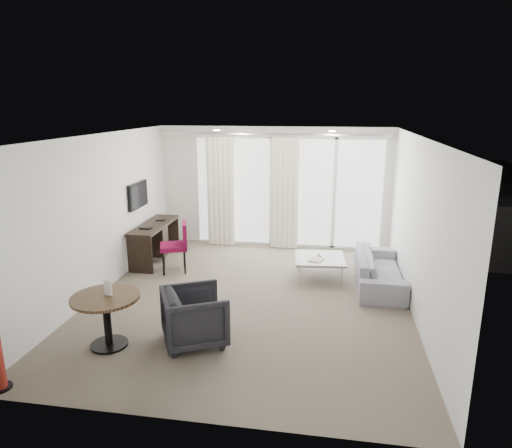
% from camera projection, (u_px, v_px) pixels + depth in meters
% --- Properties ---
extents(floor, '(5.00, 6.00, 0.00)m').
position_uv_depth(floor, '(250.00, 299.00, 7.39)').
color(floor, '#62584A').
rests_on(floor, ground).
extents(ceiling, '(5.00, 6.00, 0.00)m').
position_uv_depth(ceiling, '(249.00, 136.00, 6.72)').
color(ceiling, white).
rests_on(ceiling, ground).
extents(wall_left, '(0.00, 6.00, 2.60)m').
position_uv_depth(wall_left, '(99.00, 215.00, 7.45)').
color(wall_left, silver).
rests_on(wall_left, ground).
extents(wall_right, '(0.00, 6.00, 2.60)m').
position_uv_depth(wall_right, '(418.00, 228.00, 6.66)').
color(wall_right, silver).
rests_on(wall_right, ground).
extents(wall_front, '(5.00, 0.00, 2.60)m').
position_uv_depth(wall_front, '(192.00, 301.00, 4.19)').
color(wall_front, silver).
rests_on(wall_front, ground).
extents(window_panel, '(4.00, 0.02, 2.38)m').
position_uv_depth(window_panel, '(288.00, 192.00, 9.88)').
color(window_panel, white).
rests_on(window_panel, ground).
extents(window_frame, '(4.10, 0.06, 2.44)m').
position_uv_depth(window_frame, '(288.00, 193.00, 9.87)').
color(window_frame, white).
rests_on(window_frame, ground).
extents(curtain_left, '(0.60, 0.20, 2.38)m').
position_uv_depth(curtain_left, '(221.00, 192.00, 9.95)').
color(curtain_left, '#F0E6CF').
rests_on(curtain_left, ground).
extents(curtain_right, '(0.60, 0.20, 2.38)m').
position_uv_depth(curtain_right, '(285.00, 194.00, 9.73)').
color(curtain_right, '#F0E6CF').
rests_on(curtain_right, ground).
extents(curtain_track, '(4.80, 0.04, 0.04)m').
position_uv_depth(curtain_track, '(273.00, 134.00, 9.45)').
color(curtain_track, '#B2B2B7').
rests_on(curtain_track, ceiling).
extents(downlight_a, '(0.12, 0.12, 0.02)m').
position_uv_depth(downlight_a, '(217.00, 130.00, 8.39)').
color(downlight_a, '#FFE0B2').
rests_on(downlight_a, ceiling).
extents(downlight_b, '(0.12, 0.12, 0.02)m').
position_uv_depth(downlight_b, '(332.00, 131.00, 8.06)').
color(downlight_b, '#FFE0B2').
rests_on(downlight_b, ceiling).
extents(desk, '(0.50, 1.60, 0.75)m').
position_uv_depth(desk, '(155.00, 242.00, 9.13)').
color(desk, black).
rests_on(desk, floor).
extents(tv, '(0.05, 0.80, 0.50)m').
position_uv_depth(tv, '(138.00, 195.00, 8.81)').
color(tv, black).
rests_on(tv, wall_left).
extents(desk_chair, '(0.65, 0.63, 0.94)m').
position_uv_depth(desk_chair, '(174.00, 247.00, 8.50)').
color(desk_chair, maroon).
rests_on(desk_chair, floor).
extents(round_table, '(1.02, 1.02, 0.69)m').
position_uv_depth(round_table, '(107.00, 321.00, 5.88)').
color(round_table, '#3E2B18').
rests_on(round_table, floor).
extents(menu_card, '(0.11, 0.04, 0.20)m').
position_uv_depth(menu_card, '(109.00, 293.00, 5.82)').
color(menu_card, white).
rests_on(menu_card, round_table).
extents(tub_armchair, '(1.07, 1.06, 0.73)m').
position_uv_depth(tub_armchair, '(195.00, 317.00, 5.96)').
color(tub_armchair, black).
rests_on(tub_armchair, floor).
extents(coffee_table, '(0.95, 0.95, 0.39)m').
position_uv_depth(coffee_table, '(319.00, 268.00, 8.22)').
color(coffee_table, gray).
rests_on(coffee_table, floor).
extents(remote, '(0.08, 0.15, 0.02)m').
position_uv_depth(remote, '(319.00, 258.00, 8.24)').
color(remote, black).
rests_on(remote, coffee_table).
extents(magazine, '(0.30, 0.33, 0.02)m').
position_uv_depth(magazine, '(316.00, 262.00, 8.04)').
color(magazine, gray).
rests_on(magazine, coffee_table).
extents(sofa, '(0.75, 1.93, 0.56)m').
position_uv_depth(sofa, '(379.00, 269.00, 7.90)').
color(sofa, gray).
rests_on(sofa, floor).
extents(terrace_slab, '(5.60, 3.00, 0.12)m').
position_uv_depth(terrace_slab, '(293.00, 230.00, 11.65)').
color(terrace_slab, '#4D4D50').
rests_on(terrace_slab, ground).
extents(rattan_chair_a, '(0.54, 0.54, 0.75)m').
position_uv_depth(rattan_chair_a, '(316.00, 215.00, 11.38)').
color(rattan_chair_a, '#503622').
rests_on(rattan_chair_a, terrace_slab).
extents(rattan_chair_b, '(0.57, 0.57, 0.76)m').
position_uv_depth(rattan_chair_b, '(365.00, 211.00, 11.74)').
color(rattan_chair_b, '#503622').
rests_on(rattan_chair_b, terrace_slab).
extents(rattan_table, '(0.49, 0.49, 0.46)m').
position_uv_depth(rattan_table, '(348.00, 224.00, 11.12)').
color(rattan_table, '#503622').
rests_on(rattan_table, terrace_slab).
extents(balustrade, '(5.50, 0.06, 1.05)m').
position_uv_depth(balustrade, '(297.00, 197.00, 12.89)').
color(balustrade, '#B2B2B7').
rests_on(balustrade, terrace_slab).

